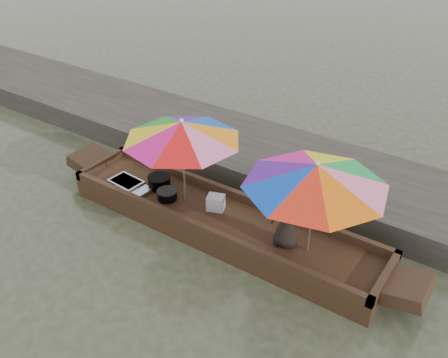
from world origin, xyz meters
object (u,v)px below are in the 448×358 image
Objects in this scene: tray_crayfish at (126,183)px; tray_scallop at (134,189)px; cooking_pot at (159,182)px; umbrella_bow at (183,162)px; umbrella_stern at (312,208)px; supply_bag at (216,203)px; boat_hull at (221,223)px; charcoal_grill at (167,195)px; vendor at (287,219)px.

tray_scallop is (0.23, -0.05, -0.01)m from tray_crayfish.
cooking_pot is 0.61m from tray_crayfish.
cooking_pot is 0.21× the size of umbrella_bow.
cooking_pot is at bearing 178.51° from umbrella_stern.
supply_bag is at bearing 9.82° from tray_crayfish.
boat_hull is 2.72× the size of umbrella_stern.
charcoal_grill is 0.89m from supply_bag.
tray_scallop is (-1.70, -0.26, 0.21)m from boat_hull.
vendor is 0.52× the size of umbrella_bow.
tray_scallop is 0.28× the size of umbrella_stern.
tray_crayfish is at bearing -170.18° from supply_bag.
umbrella_bow is at bearing -170.87° from supply_bag.
cooking_pot is 0.69× the size of tray_scallop.
umbrella_bow reaches higher than boat_hull.
umbrella_bow is (1.19, 0.21, 0.73)m from tray_crayfish.
umbrella_stern is at bearing -1.49° from cooking_pot.
umbrella_stern is (1.75, -0.09, 0.65)m from supply_bag.
tray_crayfish is 3.21m from vendor.
cooking_pot is at bearing -179.29° from supply_bag.
tray_scallop is 0.59× the size of vendor.
boat_hull is at bearing 180.00° from umbrella_stern.
charcoal_grill is 0.33× the size of vendor.
boat_hull is 1.95m from tray_crayfish.
vendor is at bearing 2.37° from tray_crayfish.
umbrella_stern is at bearing 0.00° from umbrella_bow.
umbrella_stern reaches higher than charcoal_grill.
tray_crayfish is 1.79m from supply_bag.
charcoal_grill is 0.77m from umbrella_bow.
umbrella_stern reaches higher than vendor.
boat_hull is 16.77× the size of charcoal_grill.
tray_scallop is at bearing -164.76° from umbrella_bow.
boat_hull is at bearing -3.19° from cooking_pot.
cooking_pot is at bearing 47.89° from tray_scallop.
cooking_pot is 0.69× the size of tray_crayfish.
boat_hull is 9.58× the size of tray_scallop.
tray_crayfish is 0.59× the size of vendor.
vendor reaches higher than cooking_pot.
supply_bag is (1.54, 0.35, 0.10)m from tray_scallop.
tray_crayfish is (-1.93, -0.21, 0.22)m from boat_hull.
vendor is at bearing 1.43° from charcoal_grill.
tray_crayfish is 0.24m from tray_scallop.
boat_hull is at bearing 7.70° from charcoal_grill.
charcoal_grill is 0.17× the size of umbrella_bow.
umbrella_bow reaches higher than charcoal_grill.
charcoal_grill is at bearing 10.33° from tray_scallop.
supply_bag is 0.14× the size of umbrella_bow.
umbrella_bow is at bearing 180.00° from umbrella_stern.
charcoal_grill is at bearing -164.99° from supply_bag.
supply_bag is at bearing 12.98° from tray_scallop.
boat_hull is 1.73m from tray_scallop.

